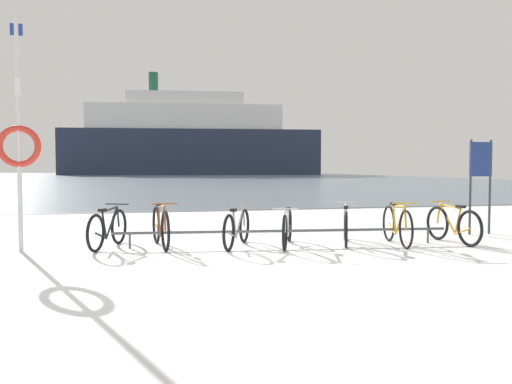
{
  "coord_description": "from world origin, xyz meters",
  "views": [
    {
      "loc": [
        -1.3,
        -7.18,
        1.49
      ],
      "look_at": [
        1.17,
        3.18,
        0.96
      ],
      "focal_mm": 36.44,
      "sensor_mm": 36.0,
      "label": 1
    }
  ],
  "objects": [
    {
      "name": "bicycle_2",
      "position": [
        0.57,
        2.18,
        0.35
      ],
      "size": [
        0.83,
        1.59,
        0.77
      ],
      "color": "black",
      "rests_on": "ground"
    },
    {
      "name": "bicycle_1",
      "position": [
        -0.81,
        2.43,
        0.38
      ],
      "size": [
        0.46,
        1.76,
        0.85
      ],
      "color": "black",
      "rests_on": "ground"
    },
    {
      "name": "bike_rack",
      "position": [
        1.45,
        2.09,
        0.27
      ],
      "size": [
        6.25,
        0.77,
        0.31
      ],
      "color": "#4C5156",
      "rests_on": "ground"
    },
    {
      "name": "bicycle_6",
      "position": [
        4.73,
        1.66,
        0.36
      ],
      "size": [
        0.46,
        1.64,
        0.8
      ],
      "color": "black",
      "rests_on": "ground"
    },
    {
      "name": "bicycle_4",
      "position": [
        2.68,
        2.08,
        0.36
      ],
      "size": [
        0.73,
        1.6,
        0.79
      ],
      "color": "black",
      "rests_on": "ground"
    },
    {
      "name": "info_sign",
      "position": [
        6.1,
        2.71,
        1.41
      ],
      "size": [
        0.55,
        0.06,
        2.07
      ],
      "color": "#33383D",
      "rests_on": "ground"
    },
    {
      "name": "ferry_ship",
      "position": [
        8.99,
        87.61,
        6.14
      ],
      "size": [
        46.41,
        14.72,
        18.31
      ],
      "color": "#232D47",
      "rests_on": "ground"
    },
    {
      "name": "bicycle_5",
      "position": [
        3.56,
        1.71,
        0.38
      ],
      "size": [
        0.48,
        1.7,
        0.83
      ],
      "color": "black",
      "rests_on": "ground"
    },
    {
      "name": "bicycle_3",
      "position": [
        1.5,
        2.05,
        0.34
      ],
      "size": [
        0.73,
        1.63,
        0.75
      ],
      "color": "black",
      "rests_on": "ground"
    },
    {
      "name": "rescue_post",
      "position": [
        -3.21,
        2.52,
        1.95
      ],
      "size": [
        0.73,
        0.11,
        4.08
      ],
      "color": "silver",
      "rests_on": "ground"
    },
    {
      "name": "ground",
      "position": [
        0.0,
        53.9,
        -0.04
      ],
      "size": [
        80.0,
        132.0,
        0.08
      ],
      "color": "white"
    },
    {
      "name": "bicycle_0",
      "position": [
        -1.75,
        2.58,
        0.35
      ],
      "size": [
        0.71,
        1.57,
        0.78
      ],
      "color": "black",
      "rests_on": "ground"
    }
  ]
}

